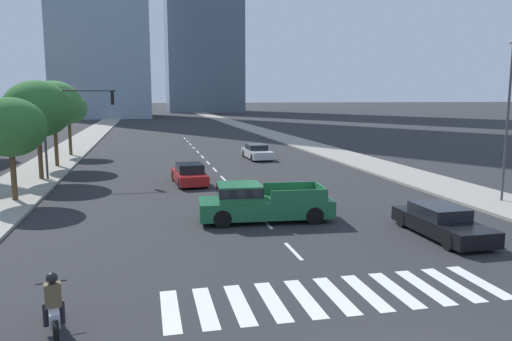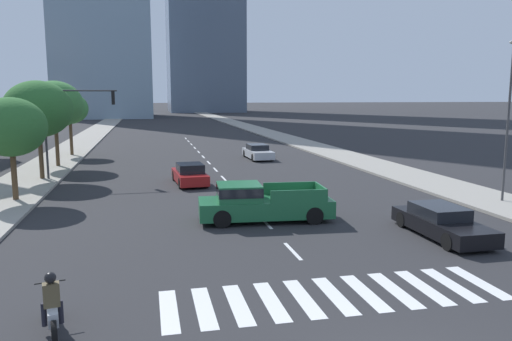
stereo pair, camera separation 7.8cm
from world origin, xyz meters
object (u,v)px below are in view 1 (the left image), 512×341
Objects in this scene: motorcycle_lead at (54,309)px; street_lamp_east at (508,110)px; sedan_black_0 at (441,222)px; street_tree_nearest at (10,127)px; sedan_red_2 at (189,175)px; street_tree_third at (54,105)px; sedan_silver_1 at (257,152)px; street_tree_second at (37,109)px; pickup_truck at (259,203)px; street_tree_fourth at (68,109)px; traffic_signal_far at (71,114)px.

street_lamp_east reaches higher than motorcycle_lead.
sedan_black_0 is 0.92× the size of street_tree_nearest.
sedan_red_2 is 0.85× the size of street_tree_nearest.
sedan_red_2 is at bearing 148.99° from street_lamp_east.
street_tree_third is (-4.45, 28.25, 4.21)m from motorcycle_lead.
sedan_red_2 is 10.38m from street_tree_nearest.
street_tree_second is at bearing -65.76° from sedan_silver_1.
pickup_truck is at bearing -176.46° from street_lamp_east.
pickup_truck is 1.06× the size of street_tree_fourth.
pickup_truck is 22.68m from street_tree_third.
street_lamp_east is (19.87, 9.85, 4.15)m from motorcycle_lead.
street_tree_nearest reaches higher than sedan_silver_1.
street_tree_third reaches higher than sedan_silver_1.
sedan_silver_1 is 0.72× the size of street_tree_third.
motorcycle_lead is 11.40m from pickup_truck.
sedan_silver_1 is at bearing 29.84° from traffic_signal_far.
motorcycle_lead is at bearing -153.64° from street_lamp_east.
traffic_signal_far is (-14.05, -8.06, 3.70)m from sedan_silver_1.
pickup_truck is at bearing -49.31° from motorcycle_lead.
street_tree_fourth is at bearing -62.40° from pickup_truck.
motorcycle_lead is 16.46m from street_tree_nearest.
sedan_black_0 is at bearing -80.62° from motorcycle_lead.
sedan_black_0 is 0.80× the size of traffic_signal_far.
traffic_signal_far is 6.91m from street_tree_nearest.
street_tree_second is (-0.00, 6.76, 0.73)m from street_tree_nearest.
sedan_black_0 is at bearing -152.08° from sedan_red_2.
street_tree_second is at bearing 66.04° from sedan_red_2.
street_tree_nearest is at bearing 4.19° from motorcycle_lead.
street_lamp_east reaches higher than street_tree_nearest.
street_tree_fourth is (-24.32, 25.72, -0.43)m from street_lamp_east.
street_tree_second reaches higher than street_tree_fourth.
street_tree_fourth is at bearing 133.39° from street_lamp_east.
motorcycle_lead reaches higher than sedan_silver_1.
street_lamp_east reaches higher than street_tree_fourth.
street_tree_second reaches higher than sedan_red_2.
traffic_signal_far is at bearing 72.69° from street_tree_nearest.
sedan_silver_1 is at bearing 112.03° from street_lamp_east.
sedan_silver_1 is at bearing -98.22° from pickup_truck.
motorcycle_lead is 32.33m from sedan_silver_1.
street_tree_fourth is (-17.80, 30.39, 3.75)m from sedan_black_0.
traffic_signal_far reaches higher than sedan_red_2.
sedan_black_0 is 35.42m from street_tree_fourth.
sedan_silver_1 is 0.58× the size of street_lamp_east.
sedan_black_0 is at bearing -43.82° from street_tree_second.
street_tree_nearest is (-4.45, 15.50, 3.29)m from motorcycle_lead.
traffic_signal_far is at bearing -81.34° from street_tree_fourth.
traffic_signal_far is 0.94× the size of street_tree_third.
traffic_signal_far is 1.08× the size of street_tree_fourth.
sedan_red_2 is 18.08m from street_lamp_east.
traffic_signal_far is at bearing -50.04° from pickup_truck.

